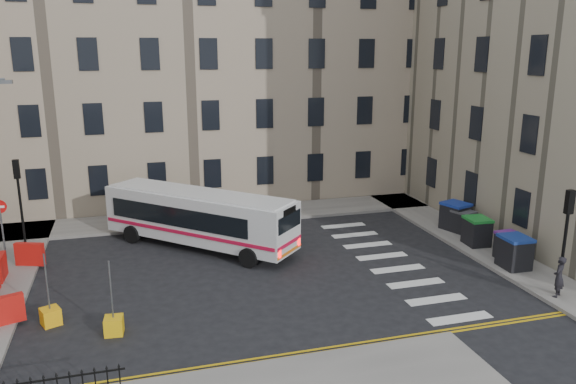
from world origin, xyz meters
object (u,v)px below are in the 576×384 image
wheelie_bin_b (509,246)px  pedestrian (559,277)px  wheelie_bin_c (477,231)px  wheelie_bin_d (463,222)px  bus (199,216)px  wheelie_bin_e (455,216)px  bollard_chevron (114,326)px  wheelie_bin_a (514,252)px  bollard_yellow (51,316)px

wheelie_bin_b → pedestrian: (-0.72, -3.83, 0.18)m
wheelie_bin_c → wheelie_bin_d: (0.40, 1.75, -0.09)m
bus → wheelie_bin_e: size_ratio=5.39×
wheelie_bin_e → bollard_chevron: 18.09m
wheelie_bin_d → pedestrian: bearing=-114.4°
bus → wheelie_bin_a: bearing=-73.7°
wheelie_bin_b → wheelie_bin_d: wheelie_bin_b is taller
wheelie_bin_a → bollard_chevron: 16.47m
wheelie_bin_a → bollard_chevron: bearing=-174.6°
bollard_chevron → wheelie_bin_b: bearing=6.4°
bus → wheelie_bin_d: 13.32m
bus → pedestrian: bearing=-83.8°
wheelie_bin_c → pedestrian: bearing=-90.3°
wheelie_bin_c → wheelie_bin_d: wheelie_bin_c is taller
wheelie_bin_a → wheelie_bin_c: (0.18, 2.99, -0.03)m
wheelie_bin_e → wheelie_bin_c: bearing=-116.4°
wheelie_bin_e → bollard_yellow: 19.70m
bus → wheelie_bin_e: bearing=-51.6°
wheelie_bin_d → wheelie_bin_e: (-0.09, 0.61, 0.13)m
wheelie_bin_a → pedestrian: bearing=-94.1°
wheelie_bin_a → bollard_yellow: bearing=-178.9°
bus → wheelie_bin_a: 14.27m
pedestrian → bollard_chevron: size_ratio=2.65×
wheelie_bin_d → bollard_yellow: 19.64m
pedestrian → bollard_chevron: pedestrian is taller
wheelie_bin_e → wheelie_bin_a: bearing=-114.1°
bollard_chevron → bus: bearing=63.5°
wheelie_bin_c → wheelie_bin_a: bearing=-89.1°
wheelie_bin_b → bollard_yellow: (-18.96, -0.61, -0.46)m
bus → wheelie_bin_e: bus is taller
wheelie_bin_b → bollard_chevron: size_ratio=2.03×
bus → pedestrian: (12.26, -9.68, -0.59)m
wheelie_bin_c → bus: bearing=168.0°
wheelie_bin_a → wheelie_bin_d: size_ratio=1.09×
wheelie_bin_b → pedestrian: pedestrian is taller
wheelie_bin_c → wheelie_bin_e: (0.31, 2.36, 0.04)m
pedestrian → bollard_yellow: 18.53m
wheelie_bin_a → pedestrian: 2.97m
pedestrian → bus: bearing=-70.8°
bollard_yellow → bollard_chevron: (2.11, -1.29, 0.00)m
wheelie_bin_a → wheelie_bin_b: (0.41, 0.88, -0.09)m
pedestrian → bollard_chevron: (-16.12, 1.93, -0.65)m
bus → wheelie_bin_b: bearing=-69.8°
bollard_chevron → wheelie_bin_a: bearing=3.6°
wheelie_bin_b → wheelie_bin_c: 2.13m
wheelie_bin_e → bus: bearing=155.0°
wheelie_bin_b → wheelie_bin_c: wheelie_bin_c is taller
wheelie_bin_a → wheelie_bin_d: 4.78m
bollard_chevron → wheelie_bin_e: bearing=20.6°
bollard_chevron → bollard_yellow: bearing=148.5°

